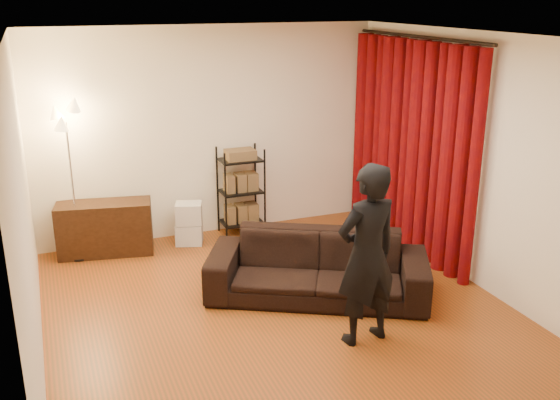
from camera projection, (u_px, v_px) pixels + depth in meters
name	position (u px, v px, depth m)	size (l,w,h in m)	color
floor	(282.00, 314.00, 6.25)	(5.00, 5.00, 0.00)	#953F12
ceiling	(282.00, 37.00, 5.40)	(5.00, 5.00, 0.00)	white
wall_back	(210.00, 132.00, 8.03)	(5.00, 5.00, 0.00)	white
wall_front	(440.00, 303.00, 3.62)	(5.00, 5.00, 0.00)	white
wall_left	(24.00, 215.00, 5.05)	(5.00, 5.00, 0.00)	white
wall_right	(479.00, 163.00, 6.61)	(5.00, 5.00, 0.00)	white
curtain_rod	(419.00, 37.00, 7.18)	(0.04, 0.04, 2.65)	black
curtain	(410.00, 147.00, 7.58)	(0.22, 2.65, 2.55)	#6D0603
sofa	(317.00, 267.00, 6.53)	(2.27, 0.89, 0.66)	black
person	(367.00, 255.00, 5.53)	(0.62, 0.41, 1.70)	black
media_cabinet	(105.00, 228.00, 7.61)	(1.12, 0.42, 0.65)	#321C0D
storage_boxes	(189.00, 224.00, 7.92)	(0.33, 0.27, 0.55)	beige
wire_shelf	(241.00, 191.00, 8.18)	(0.53, 0.37, 1.17)	black
floor_lamp	(72.00, 184.00, 7.29)	(0.34, 0.34, 1.87)	silver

